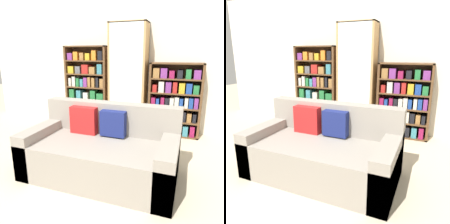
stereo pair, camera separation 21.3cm
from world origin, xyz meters
TOP-DOWN VIEW (x-y plane):
  - ground_plane at (0.00, 0.00)m, footprint 16.00×16.00m
  - wall_back at (0.00, 2.63)m, footprint 7.12×0.06m
  - couch at (-0.01, 0.66)m, footprint 1.84×0.95m
  - bookshelf_left at (-1.05, 2.43)m, footprint 0.90×0.32m
  - display_cabinet at (-0.18, 2.41)m, footprint 0.70×0.36m
  - bookshelf_right at (0.71, 2.43)m, footprint 0.93×0.32m
  - wine_bottle at (0.28, 1.47)m, footprint 0.09×0.09m

SIDE VIEW (x-z plane):
  - ground_plane at x=0.00m, z-range 0.00..0.00m
  - wine_bottle at x=0.28m, z-range -0.04..0.36m
  - couch at x=-0.01m, z-range -0.13..0.74m
  - bookshelf_right at x=0.71m, z-range -0.02..1.31m
  - bookshelf_left at x=-1.05m, z-range -0.03..1.61m
  - display_cabinet at x=-0.18m, z-range 0.00..2.04m
  - wall_back at x=0.00m, z-range 0.00..2.70m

